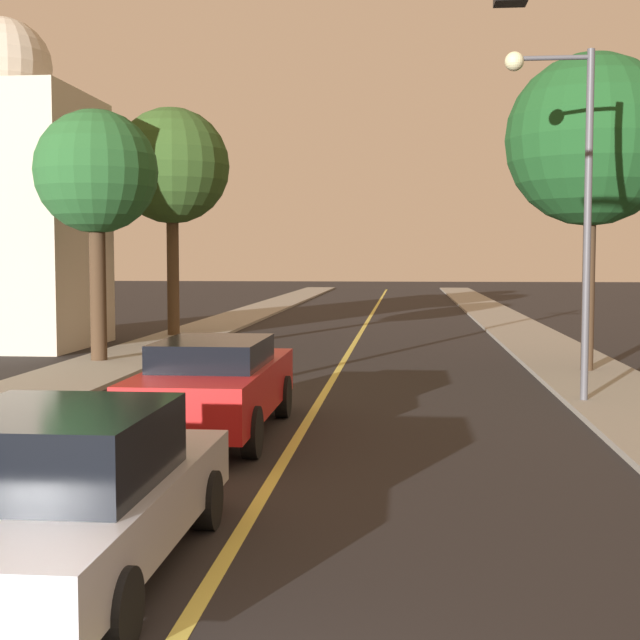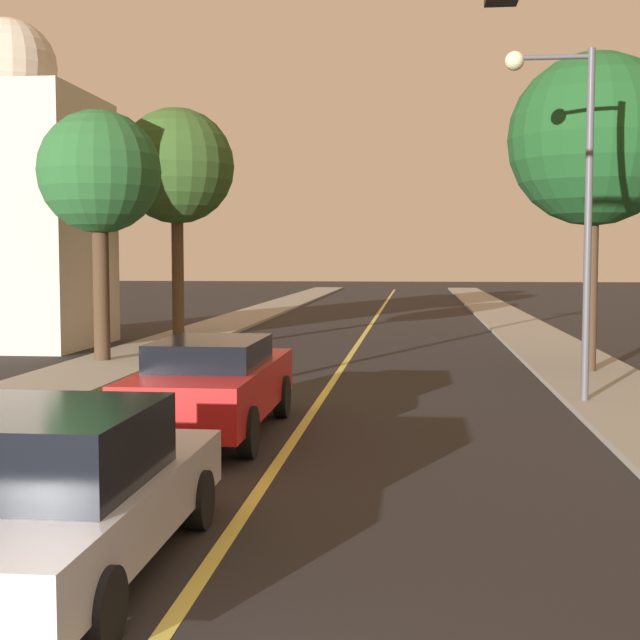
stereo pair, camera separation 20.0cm
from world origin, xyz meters
name	(u,v)px [view 1 (the left image)]	position (x,y,z in m)	size (l,w,h in m)	color
road_surface	(369,320)	(0.00, 36.00, 0.01)	(9.41, 80.00, 0.01)	black
sidewalk_left	(239,318)	(-5.96, 36.00, 0.06)	(2.50, 80.00, 0.12)	gray
sidewalk_right	(502,319)	(5.96, 36.00, 0.06)	(2.50, 80.00, 0.12)	gray
car_near_lane_front	(63,493)	(-1.32, 3.17, 0.76)	(2.11, 4.65, 1.52)	#A5A8B2
car_near_lane_second	(216,383)	(-1.32, 9.50, 0.83)	(1.92, 5.16, 1.55)	red
streetlamp_right	(567,175)	(4.66, 12.94, 4.36)	(1.65, 0.36, 6.56)	#47474C
tree_left_near	(172,167)	(-6.41, 26.14, 5.94)	(3.98, 3.98, 7.85)	#4C3823
tree_left_far	(96,174)	(-6.38, 18.44, 4.99)	(3.21, 3.21, 6.54)	#3D2B1C
tree_right_near	(591,141)	(6.01, 17.50, 5.57)	(4.05, 4.05, 7.49)	#3D2B1C
domed_building_left	(7,204)	(-10.78, 22.66, 4.48)	(5.14, 5.14, 10.19)	#BCB29E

